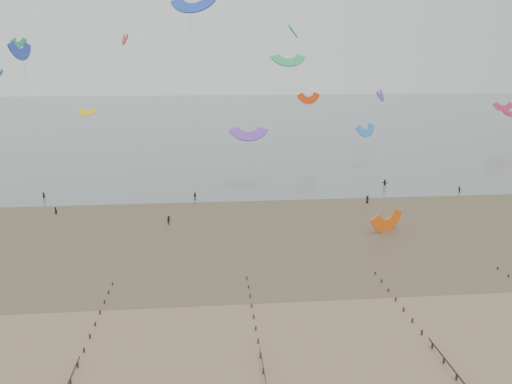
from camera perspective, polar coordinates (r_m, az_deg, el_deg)
The scene contains 6 objects.
ground at distance 58.36m, azimuth -4.18°, elevation -15.09°, with size 500.00×500.00×0.00m, color brown.
sea_and_shore at distance 89.83m, azimuth -7.28°, elevation -4.02°, with size 500.00×665.00×0.03m.
kitesurfer_lead at distance 103.22m, azimuth -21.91°, elevation -2.01°, with size 0.59×0.39×1.61m, color black.
kitesurfers at distance 106.56m, azimuth 4.92°, elevation -0.39°, with size 91.27×23.73×1.81m.
grounded_kite at distance 90.31m, azimuth 14.70°, elevation -4.31°, with size 6.88×3.60×5.24m, color #FF5F10, non-canonical shape.
kites_airborne at distance 140.73m, azimuth -6.93°, elevation 11.31°, with size 230.15×118.88×37.81m.
Camera 1 is at (-0.56, -50.41, 29.41)m, focal length 35.00 mm.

